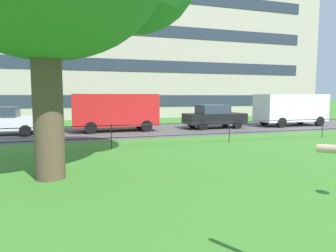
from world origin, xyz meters
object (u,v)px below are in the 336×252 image
at_px(panel_van_center, 291,108).
at_px(apartment_building_background, 152,27).
at_px(car_white_left, 1,121).
at_px(car_black_right, 214,116).
at_px(panel_van_far_right, 116,110).

relative_size(panel_van_center, apartment_building_background, 0.14).
xyz_separation_m(panel_van_center, apartment_building_background, (-6.03, 16.54, 8.85)).
relative_size(car_white_left, panel_van_center, 0.80).
xyz_separation_m(car_white_left, apartment_building_background, (12.47, 16.22, 9.34)).
bearing_deg(panel_van_center, car_white_left, 179.00).
xyz_separation_m(car_black_right, apartment_building_background, (-0.05, 16.41, 9.34)).
distance_m(panel_van_far_right, car_black_right, 6.42).
relative_size(car_black_right, panel_van_center, 0.81).
bearing_deg(panel_van_far_right, panel_van_center, -2.06).
relative_size(car_white_left, apartment_building_background, 0.11).
bearing_deg(apartment_building_background, panel_van_far_right, -111.49).
height_order(panel_van_far_right, car_black_right, panel_van_far_right).
relative_size(panel_van_far_right, car_black_right, 1.24).
distance_m(panel_van_far_right, panel_van_center, 12.38).
relative_size(panel_van_far_right, apartment_building_background, 0.14).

